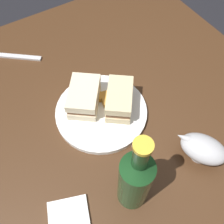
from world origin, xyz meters
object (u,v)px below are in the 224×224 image
at_px(plate, 101,112).
at_px(cider_bottle, 135,180).
at_px(sandwich_half_left, 119,99).
at_px(sandwich_half_right, 84,97).
at_px(gravy_boat, 203,149).
at_px(napkin, 70,224).
at_px(fork, 14,56).

height_order(plate, cider_bottle, cider_bottle).
distance_m(sandwich_half_left, sandwich_half_right, 0.10).
height_order(plate, sandwich_half_left, sandwich_half_left).
distance_m(gravy_boat, cider_bottle, 0.21).
relative_size(sandwich_half_left, cider_bottle, 0.50).
xyz_separation_m(plate, sandwich_half_right, (-0.05, -0.03, 0.04)).
height_order(plate, napkin, plate).
distance_m(cider_bottle, fork, 0.59).
xyz_separation_m(napkin, fork, (-0.55, 0.07, -0.00)).
distance_m(sandwich_half_left, fork, 0.40).
relative_size(cider_bottle, napkin, 2.46).
xyz_separation_m(gravy_boat, cider_bottle, (-0.01, -0.20, 0.07)).
bearing_deg(fork, plate, 149.97).
relative_size(sandwich_half_right, gravy_boat, 1.04).
bearing_deg(gravy_boat, cider_bottle, -91.98).
relative_size(plate, gravy_boat, 1.87).
height_order(sandwich_half_left, fork, sandwich_half_left).
bearing_deg(sandwich_half_right, sandwich_half_left, 53.02).
relative_size(plate, sandwich_half_left, 1.89).
xyz_separation_m(cider_bottle, fork, (-0.57, -0.08, -0.10)).
bearing_deg(gravy_boat, plate, -148.63).
bearing_deg(gravy_boat, sandwich_half_right, -148.75).
distance_m(sandwich_half_right, gravy_boat, 0.33).
height_order(sandwich_half_right, gravy_boat, sandwich_half_right).
height_order(sandwich_half_right, fork, sandwich_half_right).
height_order(gravy_boat, fork, gravy_boat).
height_order(sandwich_half_left, cider_bottle, cider_bottle).
bearing_deg(cider_bottle, sandwich_half_left, 154.62).
relative_size(gravy_boat, napkin, 1.24).
relative_size(sandwich_half_left, sandwich_half_right, 0.95).
height_order(plate, gravy_boat, gravy_boat).
bearing_deg(napkin, sandwich_half_right, 145.35).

